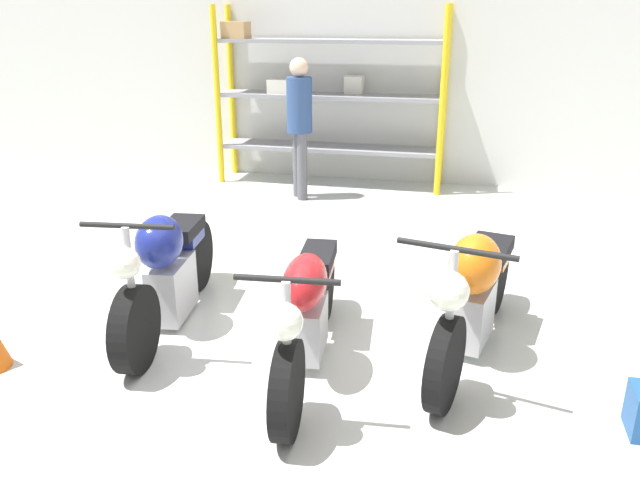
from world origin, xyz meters
The scene contains 7 objects.
ground_plane centered at (0.00, 0.00, 0.00)m, with size 30.00×30.00×0.00m, color silver.
back_wall centered at (0.00, 4.99, 1.80)m, with size 30.00×0.08×3.60m.
shelving_rack centered at (-0.92, 4.62, 1.27)m, with size 3.12×0.63×2.38m.
motorcycle_blue centered at (-1.13, 0.17, 0.44)m, with size 0.62×1.95×1.02m.
motorcycle_red centered at (0.06, -0.21, 0.45)m, with size 0.58×2.08×0.96m.
motorcycle_orange centered at (1.13, 0.21, 0.48)m, with size 0.79×2.05×1.04m.
person_browsing centered at (-1.05, 3.80, 1.05)m, with size 0.44×0.44×1.77m.
Camera 1 is at (0.97, -3.80, 2.27)m, focal length 35.00 mm.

